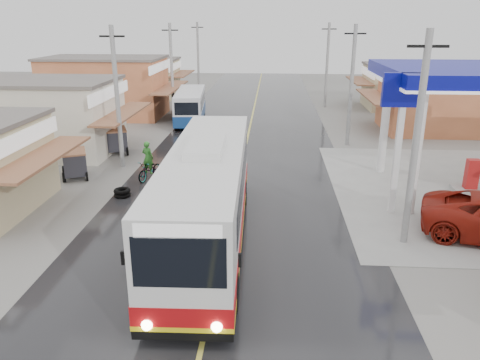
{
  "coord_description": "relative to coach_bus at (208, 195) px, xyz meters",
  "views": [
    {
      "loc": [
        1.72,
        -16.92,
        8.27
      ],
      "look_at": [
        0.47,
        1.47,
        1.92
      ],
      "focal_mm": 35.0,
      "sensor_mm": 36.0,
      "label": 1
    }
  ],
  "objects": [
    {
      "name": "coach_bus",
      "position": [
        0.0,
        0.0,
        0.0
      ],
      "size": [
        3.21,
        13.01,
        4.04
      ],
      "rotation": [
        0.0,
        0.0,
        0.03
      ],
      "color": "silver",
      "rests_on": "road"
    },
    {
      "name": "tyre_stack",
      "position": [
        -4.88,
        4.57,
        -1.74
      ],
      "size": [
        0.81,
        0.81,
        0.42
      ],
      "color": "black",
      "rests_on": "ground"
    },
    {
      "name": "centre_line",
      "position": [
        0.63,
        15.45,
        -1.92
      ],
      "size": [
        0.15,
        90.0,
        0.01
      ],
      "primitive_type": "cube",
      "color": "#D8CC4C",
      "rests_on": "road"
    },
    {
      "name": "cyclist",
      "position": [
        -4.18,
        7.24,
        -1.23
      ],
      "size": [
        1.34,
        2.15,
        2.19
      ],
      "rotation": [
        0.0,
        0.0,
        -0.34
      ],
      "color": "black",
      "rests_on": "ground"
    },
    {
      "name": "shopfronts_left",
      "position": [
        -12.37,
        18.45,
        -1.95
      ],
      "size": [
        11.0,
        44.0,
        5.2
      ],
      "primitive_type": null,
      "color": "tan",
      "rests_on": "ground"
    },
    {
      "name": "tricycle_near",
      "position": [
        -8.33,
        7.3,
        -1.08
      ],
      "size": [
        1.99,
        2.19,
        1.52
      ],
      "rotation": [
        0.0,
        0.0,
        0.42
      ],
      "color": "#26262D",
      "rests_on": "ground"
    },
    {
      "name": "ground",
      "position": [
        0.63,
        0.45,
        -1.95
      ],
      "size": [
        120.0,
        120.0,
        0.0
      ],
      "primitive_type": "plane",
      "color": "slate",
      "rests_on": "ground"
    },
    {
      "name": "tricycle_far",
      "position": [
        -7.68,
        12.41,
        -1.02
      ],
      "size": [
        2.07,
        2.31,
        1.62
      ],
      "rotation": [
        0.0,
        0.0,
        0.39
      ],
      "color": "#26262D",
      "rests_on": "ground"
    },
    {
      "name": "utility_poles_left",
      "position": [
        -6.37,
        16.45,
        -1.95
      ],
      "size": [
        1.6,
        50.0,
        8.0
      ],
      "primitive_type": null,
      "color": "gray",
      "rests_on": "ground"
    },
    {
      "name": "road",
      "position": [
        0.63,
        15.45,
        -1.94
      ],
      "size": [
        12.0,
        90.0,
        0.02
      ],
      "primitive_type": "cube",
      "color": "black",
      "rests_on": "ground"
    },
    {
      "name": "utility_poles_right",
      "position": [
        7.63,
        15.45,
        -1.95
      ],
      "size": [
        1.6,
        36.0,
        8.0
      ],
      "primitive_type": null,
      "color": "gray",
      "rests_on": "ground"
    },
    {
      "name": "second_bus",
      "position": [
        -4.44,
        22.18,
        -0.52
      ],
      "size": [
        2.9,
        8.14,
        2.64
      ],
      "rotation": [
        0.0,
        0.0,
        0.09
      ],
      "color": "silver",
      "rests_on": "road"
    }
  ]
}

